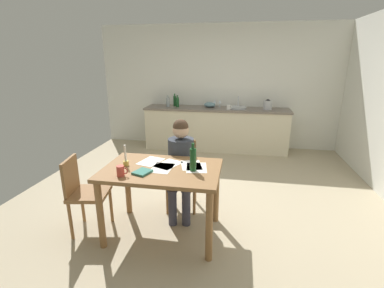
{
  "coord_description": "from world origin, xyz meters",
  "views": [
    {
      "loc": [
        0.52,
        -3.54,
        1.88
      ],
      "look_at": [
        -0.07,
        -0.24,
        0.85
      ],
      "focal_mm": 25.81,
      "sensor_mm": 36.0,
      "label": 1
    }
  ],
  "objects_px": {
    "dining_table": "(162,179)",
    "candlestick": "(126,160)",
    "bottle_vinegar": "(175,101)",
    "teacup_on_counter": "(229,107)",
    "mixing_bowl": "(210,105)",
    "chair_side_empty": "(84,191)",
    "wine_glass_near_sink": "(220,102)",
    "person_seated": "(181,162)",
    "book_magazine": "(142,172)",
    "stovetop_kettle": "(268,105)",
    "coffee_mug": "(121,171)",
    "wine_bottle_on_table": "(193,159)",
    "bottle_wine_red": "(177,102)",
    "chair_at_table": "(182,171)",
    "bottle_oil": "(168,102)",
    "wine_glass_by_kettle": "(215,102)",
    "sink_unit": "(238,107)"
  },
  "relations": [
    {
      "from": "book_magazine",
      "to": "stovetop_kettle",
      "type": "height_order",
      "value": "stovetop_kettle"
    },
    {
      "from": "wine_bottle_on_table",
      "to": "chair_side_empty",
      "type": "bearing_deg",
      "value": -175.78
    },
    {
      "from": "coffee_mug",
      "to": "wine_bottle_on_table",
      "type": "distance_m",
      "value": 0.72
    },
    {
      "from": "book_magazine",
      "to": "wine_glass_near_sink",
      "type": "xyz_separation_m",
      "value": [
        0.49,
        3.49,
        0.21
      ]
    },
    {
      "from": "bottle_oil",
      "to": "wine_glass_by_kettle",
      "type": "xyz_separation_m",
      "value": [
        0.99,
        0.18,
        0.01
      ]
    },
    {
      "from": "mixing_bowl",
      "to": "wine_glass_by_kettle",
      "type": "xyz_separation_m",
      "value": [
        0.1,
        0.08,
        0.05
      ]
    },
    {
      "from": "wine_bottle_on_table",
      "to": "bottle_oil",
      "type": "bearing_deg",
      "value": 109.31
    },
    {
      "from": "chair_side_empty",
      "to": "wine_glass_near_sink",
      "type": "relative_size",
      "value": 5.63
    },
    {
      "from": "bottle_vinegar",
      "to": "bottle_wine_red",
      "type": "distance_m",
      "value": 0.14
    },
    {
      "from": "wine_glass_near_sink",
      "to": "wine_glass_by_kettle",
      "type": "distance_m",
      "value": 0.11
    },
    {
      "from": "stovetop_kettle",
      "to": "wine_glass_near_sink",
      "type": "relative_size",
      "value": 1.43
    },
    {
      "from": "chair_at_table",
      "to": "mixing_bowl",
      "type": "height_order",
      "value": "mixing_bowl"
    },
    {
      "from": "person_seated",
      "to": "chair_side_empty",
      "type": "bearing_deg",
      "value": -148.31
    },
    {
      "from": "chair_at_table",
      "to": "stovetop_kettle",
      "type": "relative_size",
      "value": 3.97
    },
    {
      "from": "coffee_mug",
      "to": "candlestick",
      "type": "distance_m",
      "value": 0.28
    },
    {
      "from": "chair_at_table",
      "to": "stovetop_kettle",
      "type": "xyz_separation_m",
      "value": [
        1.24,
        2.54,
        0.51
      ]
    },
    {
      "from": "coffee_mug",
      "to": "book_magazine",
      "type": "distance_m",
      "value": 0.21
    },
    {
      "from": "teacup_on_counter",
      "to": "wine_bottle_on_table",
      "type": "bearing_deg",
      "value": -93.82
    },
    {
      "from": "wine_bottle_on_table",
      "to": "stovetop_kettle",
      "type": "distance_m",
      "value": 3.34
    },
    {
      "from": "chair_at_table",
      "to": "book_magazine",
      "type": "height_order",
      "value": "chair_at_table"
    },
    {
      "from": "candlestick",
      "to": "wine_bottle_on_table",
      "type": "distance_m",
      "value": 0.74
    },
    {
      "from": "chair_side_empty",
      "to": "book_magazine",
      "type": "bearing_deg",
      "value": -5.12
    },
    {
      "from": "dining_table",
      "to": "candlestick",
      "type": "bearing_deg",
      "value": 178.8
    },
    {
      "from": "stovetop_kettle",
      "to": "wine_glass_by_kettle",
      "type": "height_order",
      "value": "stovetop_kettle"
    },
    {
      "from": "wine_bottle_on_table",
      "to": "chair_at_table",
      "type": "bearing_deg",
      "value": 111.81
    },
    {
      "from": "chair_at_table",
      "to": "bottle_oil",
      "type": "distance_m",
      "value": 2.69
    },
    {
      "from": "mixing_bowl",
      "to": "wine_glass_by_kettle",
      "type": "relative_size",
      "value": 1.57
    },
    {
      "from": "candlestick",
      "to": "dining_table",
      "type": "bearing_deg",
      "value": -1.2
    },
    {
      "from": "coffee_mug",
      "to": "mixing_bowl",
      "type": "xyz_separation_m",
      "value": [
        0.46,
        3.52,
        0.12
      ]
    },
    {
      "from": "bottle_wine_red",
      "to": "chair_side_empty",
      "type": "bearing_deg",
      "value": -95.42
    },
    {
      "from": "dining_table",
      "to": "wine_glass_by_kettle",
      "type": "bearing_deg",
      "value": 86.18
    },
    {
      "from": "chair_side_empty",
      "to": "candlestick",
      "type": "height_order",
      "value": "candlestick"
    },
    {
      "from": "coffee_mug",
      "to": "wine_glass_near_sink",
      "type": "height_order",
      "value": "wine_glass_near_sink"
    },
    {
      "from": "teacup_on_counter",
      "to": "stovetop_kettle",
      "type": "bearing_deg",
      "value": 10.92
    },
    {
      "from": "bottle_oil",
      "to": "bottle_vinegar",
      "type": "distance_m",
      "value": 0.18
    },
    {
      "from": "chair_side_empty",
      "to": "stovetop_kettle",
      "type": "distance_m",
      "value": 3.98
    },
    {
      "from": "dining_table",
      "to": "coffee_mug",
      "type": "height_order",
      "value": "coffee_mug"
    },
    {
      "from": "mixing_bowl",
      "to": "candlestick",
      "type": "bearing_deg",
      "value": -99.17
    },
    {
      "from": "bottle_vinegar",
      "to": "wine_glass_near_sink",
      "type": "relative_size",
      "value": 1.73
    },
    {
      "from": "bottle_wine_red",
      "to": "stovetop_kettle",
      "type": "bearing_deg",
      "value": 0.29
    },
    {
      "from": "dining_table",
      "to": "book_magazine",
      "type": "height_order",
      "value": "book_magazine"
    },
    {
      "from": "book_magazine",
      "to": "chair_at_table",
      "type": "bearing_deg",
      "value": 94.01
    },
    {
      "from": "person_seated",
      "to": "teacup_on_counter",
      "type": "relative_size",
      "value": 10.46
    },
    {
      "from": "chair_side_empty",
      "to": "teacup_on_counter",
      "type": "xyz_separation_m",
      "value": [
        1.41,
        3.13,
        0.46
      ]
    },
    {
      "from": "candlestick",
      "to": "teacup_on_counter",
      "type": "bearing_deg",
      "value": 72.76
    },
    {
      "from": "chair_side_empty",
      "to": "book_magazine",
      "type": "height_order",
      "value": "chair_side_empty"
    },
    {
      "from": "coffee_mug",
      "to": "candlestick",
      "type": "relative_size",
      "value": 0.5
    },
    {
      "from": "wine_bottle_on_table",
      "to": "sink_unit",
      "type": "relative_size",
      "value": 0.82
    },
    {
      "from": "bottle_vinegar",
      "to": "teacup_on_counter",
      "type": "xyz_separation_m",
      "value": [
        1.19,
        -0.25,
        -0.07
      ]
    },
    {
      "from": "dining_table",
      "to": "stovetop_kettle",
      "type": "bearing_deg",
      "value": 67.51
    }
  ]
}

